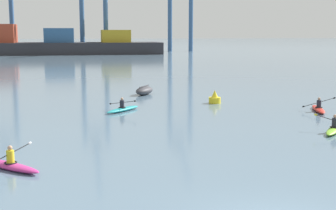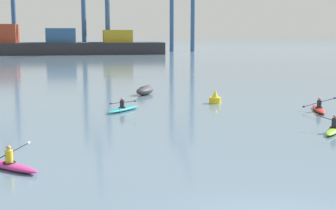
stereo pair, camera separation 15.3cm
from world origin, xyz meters
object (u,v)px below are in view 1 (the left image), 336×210
(kayak_lime, at_px, (335,129))
(container_barge, at_px, (58,45))
(kayak_red, at_px, (318,109))
(capsized_dinghy, at_px, (144,91))
(channel_buoy, at_px, (215,98))
(kayak_magenta, at_px, (9,165))
(kayak_teal, at_px, (123,109))

(kayak_lime, bearing_deg, container_barge, 100.89)
(kayak_red, bearing_deg, capsized_dinghy, 134.26)
(container_barge, xyz_separation_m, channel_buoy, (15.01, -84.72, -1.95))
(container_barge, distance_m, channel_buoy, 86.06)
(channel_buoy, bearing_deg, kayak_magenta, -129.68)
(container_barge, xyz_separation_m, kayak_red, (20.93, -89.54, -2.14))
(container_barge, distance_m, kayak_magenta, 100.18)
(kayak_red, distance_m, kayak_magenta, 21.50)
(capsized_dinghy, height_order, kayak_lime, kayak_lime)
(channel_buoy, distance_m, kayak_lime, 11.78)
(container_barge, relative_size, kayak_magenta, 17.30)
(kayak_lime, distance_m, kayak_teal, 13.80)
(channel_buoy, xyz_separation_m, kayak_teal, (-7.16, -2.44, -0.19))
(kayak_teal, height_order, kayak_magenta, same)
(kayak_teal, bearing_deg, kayak_red, -10.30)
(channel_buoy, height_order, kayak_teal, channel_buoy)
(kayak_lime, bearing_deg, kayak_magenta, -165.63)
(capsized_dinghy, xyz_separation_m, kayak_lime, (8.00, -17.18, -0.18))
(channel_buoy, relative_size, kayak_red, 0.29)
(kayak_red, bearing_deg, channel_buoy, 140.83)
(container_barge, xyz_separation_m, kayak_teal, (7.85, -87.16, -2.14))
(container_barge, distance_m, capsized_dinghy, 79.51)
(kayak_lime, bearing_deg, capsized_dinghy, 114.97)
(kayak_red, bearing_deg, kayak_magenta, -150.46)
(kayak_red, relative_size, kayak_lime, 1.15)
(kayak_lime, height_order, kayak_magenta, same)
(kayak_lime, distance_m, kayak_magenta, 16.77)
(kayak_red, height_order, kayak_magenta, kayak_red)
(capsized_dinghy, relative_size, kayak_lime, 0.93)
(container_barge, relative_size, capsized_dinghy, 17.71)
(capsized_dinghy, bearing_deg, container_barge, 97.56)
(container_barge, bearing_deg, channel_buoy, -79.95)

